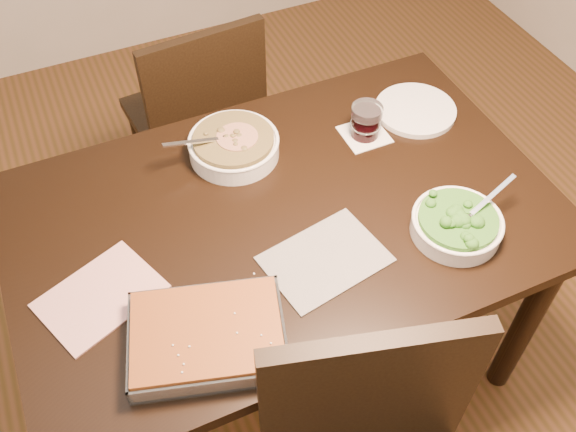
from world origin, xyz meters
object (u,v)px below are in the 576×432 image
(broccoli_bowl, at_px, (457,224))
(table, at_px, (284,235))
(dinner_plate, at_px, (415,110))
(stew_bowl, at_px, (234,145))
(chair_far, at_px, (199,115))
(wine_tumbler, at_px, (366,120))
(baking_dish, at_px, (207,336))

(broccoli_bowl, bearing_deg, table, 147.23)
(table, height_order, dinner_plate, dinner_plate)
(stew_bowl, xyz_separation_m, chair_far, (0.04, 0.49, -0.29))
(chair_far, bearing_deg, wine_tumbler, 115.31)
(baking_dish, distance_m, wine_tumbler, 0.78)
(broccoli_bowl, xyz_separation_m, chair_far, (-0.37, 0.98, -0.28))
(dinner_plate, bearing_deg, table, -158.69)
(chair_far, bearing_deg, table, 85.28)
(table, xyz_separation_m, chair_far, (-0.00, 0.75, -0.16))
(wine_tumbler, bearing_deg, table, -152.16)
(broccoli_bowl, relative_size, dinner_plate, 1.07)
(wine_tumbler, height_order, chair_far, chair_far)
(stew_bowl, height_order, chair_far, chair_far)
(broccoli_bowl, relative_size, wine_tumbler, 2.61)
(wine_tumbler, distance_m, dinner_plate, 0.19)
(baking_dish, distance_m, chair_far, 1.11)
(table, height_order, baking_dish, baking_dish)
(wine_tumbler, bearing_deg, baking_dish, -144.42)
(table, distance_m, stew_bowl, 0.29)
(chair_far, bearing_deg, broccoli_bowl, 105.61)
(baking_dish, bearing_deg, dinner_plate, 46.46)
(table, relative_size, wine_tumbler, 14.28)
(stew_bowl, bearing_deg, table, -81.36)
(stew_bowl, relative_size, broccoli_bowl, 1.10)
(dinner_plate, bearing_deg, stew_bowl, 174.66)
(table, height_order, chair_far, chair_far)
(table, bearing_deg, stew_bowl, 98.64)
(stew_bowl, relative_size, baking_dish, 0.72)
(baking_dish, relative_size, dinner_plate, 1.63)
(dinner_plate, bearing_deg, wine_tumbler, -171.73)
(stew_bowl, relative_size, wine_tumbler, 2.86)
(broccoli_bowl, bearing_deg, dinner_plate, 70.74)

